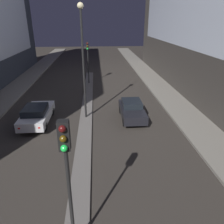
# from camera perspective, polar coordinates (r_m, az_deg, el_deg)

# --- Properties ---
(median_strip) EXTENTS (1.00, 30.04, 0.12)m
(median_strip) POSITION_cam_1_polar(r_m,az_deg,el_deg) (19.43, -6.65, 0.16)
(median_strip) COLOR #66605B
(median_strip) RESTS_ON ground
(traffic_light_near) EXTENTS (0.32, 0.42, 4.97)m
(traffic_light_near) POSITION_cam_1_polar(r_m,az_deg,el_deg) (6.65, -11.79, -12.85)
(traffic_light_near) COLOR black
(traffic_light_near) RESTS_ON median_strip
(traffic_light_mid) EXTENTS (0.32, 0.42, 4.97)m
(traffic_light_mid) POSITION_cam_1_polar(r_m,az_deg,el_deg) (27.34, -6.36, 14.91)
(traffic_light_mid) COLOR black
(traffic_light_mid) RESTS_ON median_strip
(street_lamp) EXTENTS (0.45, 0.45, 8.54)m
(street_lamp) POSITION_cam_1_polar(r_m,az_deg,el_deg) (16.75, -7.68, 15.67)
(street_lamp) COLOR black
(street_lamp) RESTS_ON median_strip
(car_left_lane) EXTENTS (1.93, 4.63, 1.48)m
(car_left_lane) POSITION_cam_1_polar(r_m,az_deg,el_deg) (17.97, -19.05, -0.54)
(car_left_lane) COLOR silver
(car_left_lane) RESTS_ON ground
(car_right_lane) EXTENTS (1.78, 4.05, 1.48)m
(car_right_lane) POSITION_cam_1_polar(r_m,az_deg,el_deg) (17.85, 5.23, 0.53)
(car_right_lane) COLOR black
(car_right_lane) RESTS_ON ground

